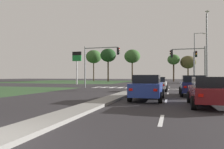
{
  "coord_description": "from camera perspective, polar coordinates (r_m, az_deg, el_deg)",
  "views": [
    {
      "loc": [
        3.86,
        -3.38,
        1.51
      ],
      "look_at": [
        -7.89,
        37.95,
        1.93
      ],
      "focal_mm": 33.88,
      "sensor_mm": 36.0,
      "label": 1
    }
  ],
  "objects": [
    {
      "name": "ground_plane",
      "position": [
        33.64,
        9.28,
        -3.13
      ],
      "size": [
        200.0,
        200.0,
        0.0
      ],
      "primitive_type": "plane",
      "color": "#282628"
    },
    {
      "name": "grass_verge_far_left",
      "position": [
        64.92,
        -11.02,
        -1.88
      ],
      "size": [
        35.0,
        35.0,
        0.01
      ],
      "primitive_type": "cube",
      "color": "#2D4C28",
      "rests_on": "ground"
    },
    {
      "name": "median_island_near",
      "position": [
        14.96,
        0.85,
        -6.1
      ],
      "size": [
        1.2,
        22.0,
        0.14
      ],
      "primitive_type": "cube",
      "color": "gray",
      "rests_on": "ground"
    },
    {
      "name": "median_island_far",
      "position": [
        58.52,
        12.1,
        -1.96
      ],
      "size": [
        1.2,
        36.0,
        0.14
      ],
      "primitive_type": "cube",
      "color": "gray",
      "rests_on": "ground"
    },
    {
      "name": "lane_dash_near",
      "position": [
        7.66,
        13.16,
        -11.9
      ],
      "size": [
        0.14,
        2.0,
        0.01
      ],
      "primitive_type": "cube",
      "color": "silver",
      "rests_on": "ground"
    },
    {
      "name": "lane_dash_second",
      "position": [
        13.59,
        14.37,
        -6.92
      ],
      "size": [
        0.14,
        2.0,
        0.01
      ],
      "primitive_type": "cube",
      "color": "silver",
      "rests_on": "ground"
    },
    {
      "name": "lane_dash_third",
      "position": [
        19.56,
        14.83,
        -4.96
      ],
      "size": [
        0.14,
        2.0,
        0.01
      ],
      "primitive_type": "cube",
      "color": "silver",
      "rests_on": "ground"
    },
    {
      "name": "lane_dash_fourth",
      "position": [
        25.55,
        15.08,
        -3.93
      ],
      "size": [
        0.14,
        2.0,
        0.01
      ],
      "primitive_type": "cube",
      "color": "silver",
      "rests_on": "ground"
    },
    {
      "name": "lane_dash_fifth",
      "position": [
        31.54,
        15.23,
        -3.28
      ],
      "size": [
        0.14,
        2.0,
        0.01
      ],
      "primitive_type": "cube",
      "color": "silver",
      "rests_on": "ground"
    },
    {
      "name": "edge_line_right",
      "position": [
        15.74,
        26.9,
        -6.0
      ],
      "size": [
        0.14,
        24.0,
        0.01
      ],
      "primitive_type": "cube",
      "color": "silver",
      "rests_on": "ground"
    },
    {
      "name": "stop_bar_near",
      "position": [
        26.42,
        15.76,
        -3.81
      ],
      "size": [
        6.4,
        0.5,
        0.01
      ],
      "primitive_type": "cube",
      "color": "silver",
      "rests_on": "ground"
    },
    {
      "name": "crosswalk_bar_near",
      "position": [
        30.03,
        -4.13,
        -3.44
      ],
      "size": [
        0.7,
        2.8,
        0.01
      ],
      "primitive_type": "cube",
      "color": "silver",
      "rests_on": "ground"
    },
    {
      "name": "crosswalk_bar_second",
      "position": [
        29.65,
        -2.04,
        -3.48
      ],
      "size": [
        0.7,
        2.8,
        0.01
      ],
      "primitive_type": "cube",
      "color": "silver",
      "rests_on": "ground"
    },
    {
      "name": "crosswalk_bar_third",
      "position": [
        29.32,
        0.1,
        -3.51
      ],
      "size": [
        0.7,
        2.8,
        0.01
      ],
      "primitive_type": "cube",
      "color": "silver",
      "rests_on": "ground"
    },
    {
      "name": "crosswalk_bar_fourth",
      "position": [
        29.03,
        2.29,
        -3.54
      ],
      "size": [
        0.7,
        2.8,
        0.01
      ],
      "primitive_type": "cube",
      "color": "silver",
      "rests_on": "ground"
    },
    {
      "name": "crosswalk_bar_fifth",
      "position": [
        28.78,
        4.52,
        -3.56
      ],
      "size": [
        0.7,
        2.8,
        0.01
      ],
      "primitive_type": "cube",
      "color": "silver",
      "rests_on": "ground"
    },
    {
      "name": "crosswalk_bar_sixth",
      "position": [
        28.58,
        6.79,
        -3.58
      ],
      "size": [
        0.7,
        2.8,
        0.01
      ],
      "primitive_type": "cube",
      "color": "silver",
      "rests_on": "ground"
    },
    {
      "name": "crosswalk_bar_seventh",
      "position": [
        28.42,
        9.08,
        -3.6
      ],
      "size": [
        0.7,
        2.8,
        0.01
      ],
      "primitive_type": "cube",
      "color": "silver",
      "rests_on": "ground"
    },
    {
      "name": "car_beige_near",
      "position": [
        58.7,
        9.97,
        -1.26
      ],
      "size": [
        2.0,
        4.5,
        1.54
      ],
      "rotation": [
        0.0,
        0.0,
        3.14
      ],
      "color": "#BCAD8E",
      "rests_on": "ground"
    },
    {
      "name": "car_white_second",
      "position": [
        22.8,
        12.21,
        -2.45
      ],
      "size": [
        1.99,
        4.56,
        1.47
      ],
      "color": "silver",
      "rests_on": "ground"
    },
    {
      "name": "car_maroon_fourth",
      "position": [
        11.79,
        25.07,
        -4.13
      ],
      "size": [
        2.08,
        4.14,
        1.5
      ],
      "color": "maroon",
      "rests_on": "ground"
    },
    {
      "name": "car_navy_fifth",
      "position": [
        17.86,
        21.01,
        -2.76
      ],
      "size": [
        2.03,
        4.23,
        1.61
      ],
      "color": "#161E47",
      "rests_on": "ground"
    },
    {
      "name": "car_blue_sixth",
      "position": [
        13.9,
        9.5,
        -3.4
      ],
      "size": [
        2.0,
        4.38,
        1.62
      ],
      "color": "navy",
      "rests_on": "ground"
    },
    {
      "name": "traffic_signal_near_right",
      "position": [
        26.94,
        20.58,
        3.69
      ],
      "size": [
        4.11,
        0.32,
        5.08
      ],
      "color": "gray",
      "rests_on": "ground"
    },
    {
      "name": "traffic_signal_near_left",
      "position": [
        28.56,
        -3.93,
        4.24
      ],
      "size": [
        5.01,
        0.32,
        5.64
      ],
      "color": "gray",
      "rests_on": "ground"
    },
    {
      "name": "traffic_signal_far_right",
      "position": [
        38.84,
        21.4,
        3.17
      ],
      "size": [
        0.32,
        4.08,
        5.9
      ],
      "color": "gray",
      "rests_on": "ground"
    },
    {
      "name": "street_lamp_second",
      "position": [
        31.35,
        24.22,
        6.89
      ],
      "size": [
        0.59,
        2.18,
        10.01
      ],
      "color": "gray",
      "rests_on": "ground"
    },
    {
      "name": "street_lamp_third",
      "position": [
        47.45,
        21.58,
        4.73
      ],
      "size": [
        2.27,
        0.28,
        10.62
      ],
      "color": "gray",
      "rests_on": "ground"
    },
    {
      "name": "pedestrian_at_median",
      "position": [
        42.13,
        10.97,
        -1.04
      ],
      "size": [
        0.34,
        0.34,
        1.68
      ],
      "rotation": [
        0.0,
        0.0,
        4.3
      ],
      "color": "#4C4C4C",
      "rests_on": "median_island_far"
    },
    {
      "name": "fuel_price_totem",
      "position": [
        41.0,
        -9.46,
        3.76
      ],
      "size": [
        1.8,
        0.24,
        6.28
      ],
      "color": "silver",
      "rests_on": "ground"
    },
    {
      "name": "treeline_near",
      "position": [
        70.93,
        -4.96,
        4.79
      ],
      "size": [
        5.18,
        5.18,
        10.36
      ],
      "color": "#423323",
      "rests_on": "ground"
    },
    {
      "name": "treeline_second",
      "position": [
        65.82,
        -1.05,
        5.16
      ],
      "size": [
        4.84,
        4.84,
        10.19
      ],
      "color": "#423323",
      "rests_on": "ground"
    },
    {
      "name": "treeline_third",
      "position": [
        68.17,
        5.49,
        4.89
      ],
      "size": [
        5.09,
        5.09,
        10.2
      ],
      "color": "#423323",
      "rests_on": "ground"
    },
    {
      "name": "treeline_fourth",
      "position": [
        68.02,
        19.83,
        3.13
      ],
      "size": [
        4.57,
        4.57,
        7.83
      ],
      "color": "#423323",
      "rests_on": "ground"
    },
    {
      "name": "treeline_fifth",
      "position": [
        66.81,
        16.29,
        3.82
      ],
      "size": [
        3.66,
        3.66,
        8.24
      ],
      "color": "#423323",
      "rests_on": "ground"
    }
  ]
}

